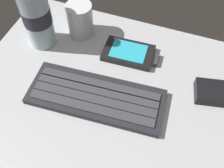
{
  "coord_description": "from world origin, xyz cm",
  "views": [
    {
      "loc": [
        11.02,
        -30.1,
        48.63
      ],
      "look_at": [
        0.0,
        0.0,
        3.0
      ],
      "focal_mm": 42.36,
      "sensor_mm": 36.0,
      "label": 1
    }
  ],
  "objects": [
    {
      "name": "water_bottle",
      "position": [
        -21.56,
        8.57,
        9.01
      ],
      "size": [
        6.73,
        6.73,
        20.8
      ],
      "color": "silver",
      "rests_on": "ground_plane"
    },
    {
      "name": "juice_cup",
      "position": [
        -13.86,
        14.81,
        3.91
      ],
      "size": [
        6.4,
        6.4,
        8.5
      ],
      "color": "silver",
      "rests_on": "ground_plane"
    },
    {
      "name": "ground_plane",
      "position": [
        0.0,
        -0.23,
        -0.99
      ],
      "size": [
        64.0,
        48.0,
        2.8
      ],
      "color": "#B7BABC"
    },
    {
      "name": "charger_block",
      "position": [
        20.47,
        6.48,
        1.2
      ],
      "size": [
        7.99,
        6.9,
        2.4
      ],
      "primitive_type": "cube",
      "rotation": [
        0.0,
        0.0,
        0.2
      ],
      "color": "black",
      "rests_on": "ground_plane"
    },
    {
      "name": "handheld_device",
      "position": [
        0.66,
        11.51,
        0.73
      ],
      "size": [
        13.09,
        8.23,
        1.5
      ],
      "color": "black",
      "rests_on": "ground_plane"
    },
    {
      "name": "keyboard",
      "position": [
        -2.63,
        -2.85,
        0.81
      ],
      "size": [
        29.72,
        13.05,
        1.7
      ],
      "color": "#232328",
      "rests_on": "ground_plane"
    }
  ]
}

